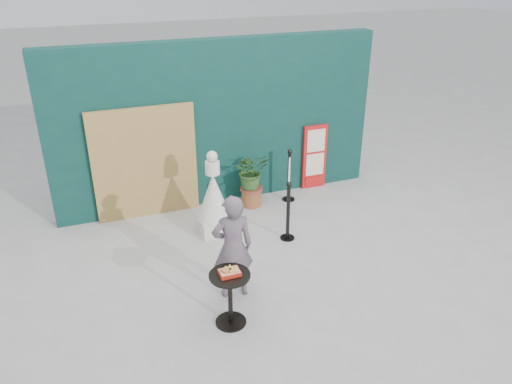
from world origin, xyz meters
name	(u,v)px	position (x,y,z in m)	size (l,w,h in m)	color
ground	(286,290)	(0.00, 0.00, 0.00)	(60.00, 60.00, 0.00)	#ADAAA5
back_wall	(218,123)	(0.00, 3.15, 1.50)	(6.00, 0.30, 3.00)	#0A302F
bamboo_fence	(145,163)	(-1.40, 2.94, 1.00)	(1.80, 0.08, 2.00)	tan
woman	(233,247)	(-0.71, 0.20, 0.76)	(0.56, 0.36, 1.52)	#60525C
menu_board	(314,157)	(1.90, 2.95, 0.65)	(0.50, 0.07, 1.30)	red
statue	(214,200)	(-0.48, 1.92, 0.60)	(0.58, 0.58, 1.48)	silver
cafe_table	(230,291)	(-0.94, -0.37, 0.50)	(0.52, 0.52, 0.75)	black
food_basket	(230,272)	(-0.94, -0.37, 0.79)	(0.26, 0.19, 0.11)	#B62613
planter	(251,175)	(0.45, 2.64, 0.61)	(0.62, 0.54, 1.05)	brown
stanchion_barrier	(289,193)	(0.89, 1.94, 0.49)	(0.84, 1.54, 1.03)	black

